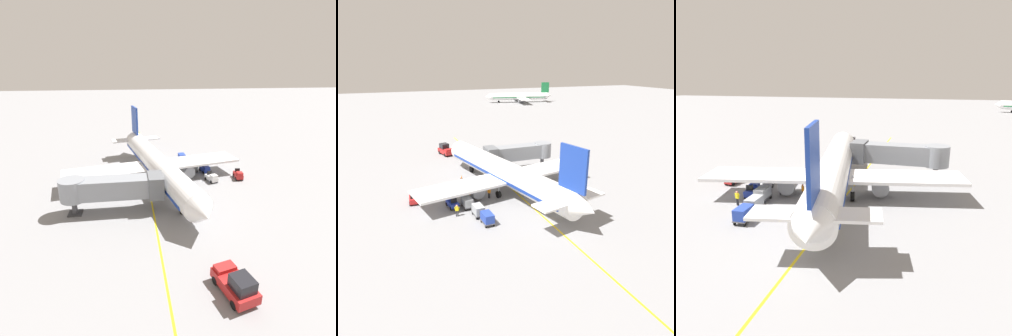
{
  "view_description": "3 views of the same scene",
  "coord_description": "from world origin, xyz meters",
  "views": [
    {
      "loc": [
        2.52,
        40.49,
        18.36
      ],
      "look_at": [
        -3.16,
        0.23,
        3.1
      ],
      "focal_mm": 28.94,
      "sensor_mm": 36.0,
      "label": 1
    },
    {
      "loc": [
        -19.3,
        -46.67,
        19.79
      ],
      "look_at": [
        -1.03,
        -1.37,
        3.75
      ],
      "focal_mm": 34.29,
      "sensor_mm": 36.0,
      "label": 2
    },
    {
      "loc": [
        9.53,
        -36.95,
        13.57
      ],
      "look_at": [
        0.02,
        -2.5,
        3.71
      ],
      "focal_mm": 34.56,
      "sensor_mm": 36.0,
      "label": 3
    }
  ],
  "objects": [
    {
      "name": "baggage_cart_second_in_train",
      "position": [
        -8.07,
        -8.82,
        0.95
      ],
      "size": [
        1.39,
        2.93,
        1.58
      ],
      "color": "#4C4C51",
      "rests_on": "ground"
    },
    {
      "name": "safety_cone_nose_left",
      "position": [
        -6.46,
        6.67,
        0.29
      ],
      "size": [
        0.36,
        0.36,
        0.59
      ],
      "color": "black",
      "rests_on": "ground"
    },
    {
      "name": "jet_bridge",
      "position": [
        5.19,
        7.49,
        3.45
      ],
      "size": [
        13.45,
        3.5,
        4.98
      ],
      "color": "gray",
      "rests_on": "ground"
    },
    {
      "name": "ground_crew_marshaller",
      "position": [
        -7.78,
        -3.29,
        0.95
      ],
      "size": [
        0.27,
        0.73,
        1.69
      ],
      "color": "#232328",
      "rests_on": "ground"
    },
    {
      "name": "ground_plane",
      "position": [
        0.0,
        0.0,
        0.0
      ],
      "size": [
        400.0,
        400.0,
        0.0
      ],
      "primitive_type": "plane",
      "color": "gray"
    },
    {
      "name": "baggage_cart_third_in_train",
      "position": [
        -7.67,
        -11.45,
        0.95
      ],
      "size": [
        1.39,
        2.93,
        1.58
      ],
      "color": "#4C4C51",
      "rests_on": "ground"
    },
    {
      "name": "baggage_tug_spare",
      "position": [
        -15.69,
        -1.01,
        0.71
      ],
      "size": [
        1.5,
        2.6,
        1.62
      ],
      "color": "#B21E1E",
      "rests_on": "ground"
    },
    {
      "name": "parked_airliner",
      "position": [
        -1.42,
        -1.81,
        3.19
      ],
      "size": [
        30.43,
        37.12,
        10.63
      ],
      "color": "white",
      "rests_on": "ground"
    },
    {
      "name": "ground_crew_wing_walker",
      "position": [
        -4.72,
        -3.57,
        0.95
      ],
      "size": [
        0.5,
        0.64,
        1.69
      ],
      "color": "#232328",
      "rests_on": "ground"
    },
    {
      "name": "ground_crew_loader",
      "position": [
        -10.76,
        -7.8,
        0.95
      ],
      "size": [
        0.72,
        0.32,
        1.69
      ],
      "color": "#232328",
      "rests_on": "ground"
    },
    {
      "name": "baggage_tug_lead",
      "position": [
        -10.75,
        -0.46,
        0.71
      ],
      "size": [
        1.88,
        2.74,
        1.62
      ],
      "color": "silver",
      "rests_on": "ground"
    },
    {
      "name": "baggage_cart_front",
      "position": [
        -8.78,
        -5.74,
        0.95
      ],
      "size": [
        1.39,
        2.93,
        1.58
      ],
      "color": "#4C4C51",
      "rests_on": "ground"
    },
    {
      "name": "pushback_tractor",
      "position": [
        -5.69,
        23.45,
        1.1
      ],
      "size": [
        3.19,
        4.8,
        2.4
      ],
      "color": "#B21E1E",
      "rests_on": "ground"
    },
    {
      "name": "baggage_tug_trailing",
      "position": [
        -10.72,
        -4.66,
        0.71
      ],
      "size": [
        1.58,
        2.64,
        1.62
      ],
      "color": "#1E339E",
      "rests_on": "ground"
    },
    {
      "name": "gate_lead_in_line",
      "position": [
        0.0,
        0.0,
        0.0
      ],
      "size": [
        0.24,
        80.0,
        0.01
      ],
      "primitive_type": "cube",
      "color": "gold",
      "rests_on": "ground"
    }
  ]
}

